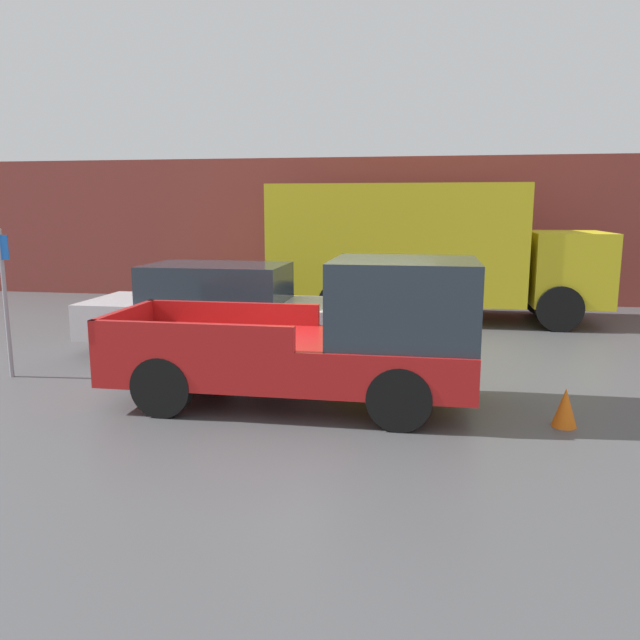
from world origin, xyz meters
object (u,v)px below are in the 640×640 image
at_px(car, 213,307).
at_px(traffic_cone, 565,407).
at_px(pickup_truck, 328,338).
at_px(delivery_truck, 420,247).
at_px(parking_sign, 5,295).

height_order(car, traffic_cone, car).
bearing_deg(pickup_truck, car, 132.65).
relative_size(pickup_truck, car, 1.06).
bearing_deg(delivery_truck, traffic_cone, -75.42).
xyz_separation_m(pickup_truck, parking_sign, (-5.49, 0.60, 0.40)).
xyz_separation_m(car, traffic_cone, (5.93, -3.36, -0.61)).
bearing_deg(traffic_cone, car, 150.45).
bearing_deg(pickup_truck, parking_sign, 173.75).
relative_size(car, parking_sign, 1.97).
bearing_deg(parking_sign, car, 41.40).
relative_size(pickup_truck, traffic_cone, 9.98).
bearing_deg(pickup_truck, delivery_truck, 80.95).
height_order(car, parking_sign, parking_sign).
distance_m(car, delivery_truck, 5.93).
bearing_deg(car, parking_sign, -138.60).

